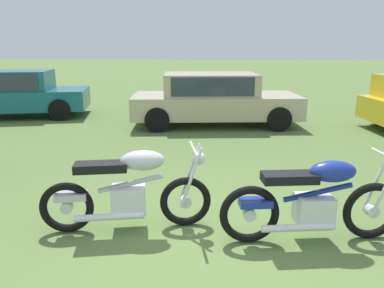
# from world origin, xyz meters

# --- Properties ---
(ground_plane) EXTENTS (120.00, 120.00, 0.00)m
(ground_plane) POSITION_xyz_m (0.00, 0.00, 0.00)
(ground_plane) COLOR #567038
(motorcycle_silver) EXTENTS (2.00, 0.81, 1.02)m
(motorcycle_silver) POSITION_xyz_m (-1.01, 0.40, 0.49)
(motorcycle_silver) COLOR black
(motorcycle_silver) RESTS_ON ground
(motorcycle_blue) EXTENTS (2.07, 0.73, 1.02)m
(motorcycle_blue) POSITION_xyz_m (1.13, 0.31, 0.48)
(motorcycle_blue) COLOR black
(motorcycle_blue) RESTS_ON ground
(car_teal) EXTENTS (4.39, 2.67, 1.43)m
(car_teal) POSITION_xyz_m (-6.35, 7.29, 0.80)
(car_teal) COLOR #19606B
(car_teal) RESTS_ON ground
(car_beige) EXTENTS (4.74, 2.39, 1.43)m
(car_beige) POSITION_xyz_m (-0.22, 6.61, 0.80)
(car_beige) COLOR #BCAD8C
(car_beige) RESTS_ON ground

